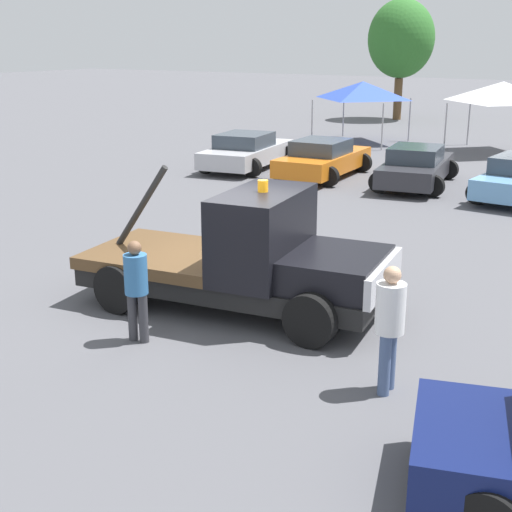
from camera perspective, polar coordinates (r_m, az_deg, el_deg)
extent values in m
plane|color=#545459|center=(13.03, -1.88, -4.09)|extent=(160.00, 160.00, 0.00)
cube|color=black|center=(12.85, -1.91, -1.89)|extent=(5.63, 2.70, 0.35)
cube|color=black|center=(12.02, 6.47, -1.07)|extent=(1.75, 2.09, 0.55)
cube|color=silver|center=(11.83, 10.19, -1.68)|extent=(0.38, 2.02, 0.50)
cube|color=black|center=(12.34, 0.54, 1.78)|extent=(1.47, 2.38, 1.49)
cube|color=brown|center=(13.38, -7.14, 0.04)|extent=(2.97, 2.58, 0.22)
cylinder|color=black|center=(13.42, -9.15, 3.93)|extent=(1.19, 0.27, 1.63)
cylinder|color=orange|center=(12.15, 0.55, 5.63)|extent=(0.18, 0.18, 0.20)
cylinder|color=black|center=(13.18, 7.50, -1.94)|extent=(0.88, 0.26, 0.88)
cylinder|color=black|center=(11.28, 4.34, -5.16)|extent=(0.88, 0.26, 0.88)
cylinder|color=black|center=(14.57, -6.31, -0.06)|extent=(0.88, 0.26, 0.88)
cylinder|color=black|center=(12.86, -11.08, -2.60)|extent=(0.88, 0.26, 0.88)
cylinder|color=black|center=(8.97, 17.74, -12.85)|extent=(0.68, 0.22, 0.68)
cylinder|color=#475B84|center=(10.12, 10.66, -8.10)|extent=(0.17, 0.17, 0.88)
cylinder|color=#475B84|center=(9.93, 10.25, -8.59)|extent=(0.17, 0.17, 0.88)
cylinder|color=white|center=(9.72, 10.70, -4.12)|extent=(0.40, 0.40, 0.70)
sphere|color=tan|center=(9.56, 10.86, -1.50)|extent=(0.24, 0.24, 0.24)
cylinder|color=#38383D|center=(11.67, -9.84, -4.77)|extent=(0.15, 0.15, 0.81)
cylinder|color=#38383D|center=(11.56, -9.00, -4.94)|extent=(0.15, 0.15, 0.81)
cylinder|color=teal|center=(11.36, -9.60, -1.44)|extent=(0.37, 0.37, 0.64)
sphere|color=brown|center=(11.24, -9.70, 0.65)|extent=(0.22, 0.22, 0.22)
cube|color=#B7B7BC|center=(27.09, -0.71, 8.17)|extent=(2.62, 5.06, 0.60)
cube|color=#333D47|center=(26.80, -0.93, 9.26)|extent=(1.99, 2.25, 0.50)
cylinder|color=black|center=(28.98, -1.08, 8.35)|extent=(0.68, 0.22, 0.68)
cylinder|color=black|center=(28.28, 2.38, 8.12)|extent=(0.68, 0.22, 0.68)
cylinder|color=black|center=(26.06, -4.06, 7.34)|extent=(0.68, 0.22, 0.68)
cylinder|color=black|center=(25.27, -0.29, 7.08)|extent=(0.68, 0.22, 0.68)
cube|color=orange|center=(25.44, 5.41, 7.52)|extent=(2.09, 4.70, 0.60)
cube|color=#333D47|center=(25.15, 5.24, 8.69)|extent=(1.73, 2.01, 0.50)
cylinder|color=black|center=(27.24, 5.00, 7.74)|extent=(0.68, 0.22, 0.68)
cylinder|color=black|center=(26.59, 8.52, 7.39)|extent=(0.68, 0.22, 0.68)
cylinder|color=black|center=(24.44, 2.01, 6.73)|extent=(0.68, 0.22, 0.68)
cylinder|color=black|center=(23.71, 5.86, 6.33)|extent=(0.68, 0.22, 0.68)
cube|color=#2D2D33|center=(24.33, 12.67, 6.76)|extent=(2.46, 4.90, 0.60)
cube|color=#333D47|center=(24.02, 12.65, 7.96)|extent=(1.84, 2.18, 0.50)
cylinder|color=black|center=(26.06, 11.46, 7.05)|extent=(0.68, 0.22, 0.68)
cylinder|color=black|center=(25.79, 15.14, 6.70)|extent=(0.68, 0.22, 0.68)
cylinder|color=black|center=(22.99, 9.85, 5.84)|extent=(0.68, 0.22, 0.68)
cylinder|color=black|center=(22.69, 14.00, 5.44)|extent=(0.68, 0.22, 0.68)
cylinder|color=black|center=(25.01, 19.79, 5.98)|extent=(0.68, 0.22, 0.68)
cylinder|color=black|center=(22.07, 17.32, 4.86)|extent=(0.68, 0.22, 0.68)
cylinder|color=#9E9EA3|center=(33.41, 4.50, 10.62)|extent=(0.07, 0.07, 2.03)
cylinder|color=#9E9EA3|center=(32.01, 10.08, 10.13)|extent=(0.07, 0.07, 2.03)
cylinder|color=#9E9EA3|center=(36.49, 7.00, 11.08)|extent=(0.07, 0.07, 2.03)
cylinder|color=#9E9EA3|center=(35.21, 12.18, 10.62)|extent=(0.07, 0.07, 2.03)
pyramid|color=#2D4CB7|center=(34.12, 8.55, 12.99)|extent=(3.44, 3.44, 0.79)
cylinder|color=#9E9EA3|center=(31.19, 14.91, 9.77)|extent=(0.07, 0.07, 2.15)
cylinder|color=#9E9EA3|center=(34.60, 16.66, 10.29)|extent=(0.07, 0.07, 2.15)
pyramid|color=white|center=(32.33, 19.14, 12.32)|extent=(3.56, 3.56, 0.84)
cylinder|color=brown|center=(44.79, 11.27, 12.22)|extent=(0.49, 0.49, 2.44)
ellipsoid|color=#2D6B28|center=(44.66, 11.54, 16.67)|extent=(3.90, 3.90, 4.53)
cube|color=black|center=(15.78, 1.27, -0.20)|extent=(0.40, 0.40, 0.04)
cone|color=orange|center=(15.71, 1.28, 0.68)|extent=(0.36, 0.36, 0.55)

